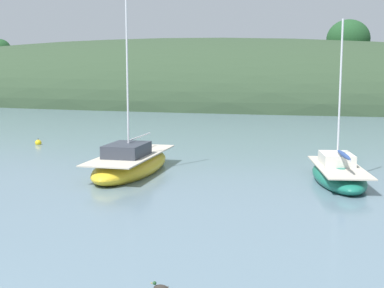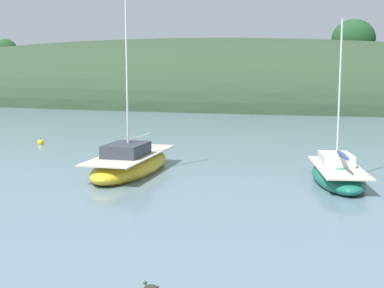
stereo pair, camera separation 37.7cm
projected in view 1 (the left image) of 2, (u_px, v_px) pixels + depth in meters
name	position (u px, v px, depth m)	size (l,w,h in m)	color
far_shoreline_hill	(152.00, 103.00, 84.25)	(150.00, 36.00, 23.14)	#2D422B
sailboat_yellow_far	(131.00, 164.00, 25.86)	(3.45, 8.10, 9.20)	gold
sailboat_teal_outer	(338.00, 174.00, 23.65)	(3.67, 6.60, 7.61)	#196B56
mooring_buoy_channel	(38.00, 143.00, 35.99)	(0.44, 0.44, 0.54)	yellow
duck_lone_left	(160.00, 288.00, 11.99)	(0.43, 0.24, 0.24)	#2D2823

